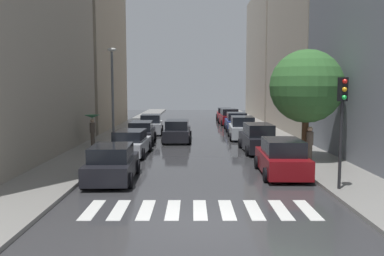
{
  "coord_description": "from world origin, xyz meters",
  "views": [
    {
      "loc": [
        -0.27,
        -11.22,
        4.08
      ],
      "look_at": [
        -0.27,
        16.68,
        1.19
      ],
      "focal_mm": 36.81,
      "sensor_mm": 36.0,
      "label": 1
    }
  ],
  "objects_px": {
    "pedestrian_foreground": "(310,143)",
    "pedestrian_near_tree": "(92,123)",
    "parked_car_right_third": "(242,128)",
    "parked_car_left_third": "(141,133)",
    "traffic_light_right_corner": "(342,108)",
    "car_midroad": "(177,131)",
    "street_tree_right": "(306,86)",
    "parked_car_left_second": "(131,143)",
    "parked_car_right_fourth": "(236,122)",
    "parked_car_right_second": "(258,139)",
    "parked_car_left_fourth": "(151,125)",
    "parked_car_right_sixth": "(224,114)",
    "parked_car_left_nearest": "(112,164)",
    "lamp_post_left": "(113,90)",
    "parked_car_right_fifth": "(229,117)",
    "parked_car_right_nearest": "(282,158)"
  },
  "relations": [
    {
      "from": "pedestrian_foreground",
      "to": "pedestrian_near_tree",
      "type": "distance_m",
      "value": 14.25
    },
    {
      "from": "parked_car_right_third",
      "to": "pedestrian_near_tree",
      "type": "xyz_separation_m",
      "value": [
        -10.71,
        -4.45,
        0.83
      ]
    },
    {
      "from": "parked_car_left_third",
      "to": "parked_car_right_third",
      "type": "relative_size",
      "value": 1.06
    },
    {
      "from": "pedestrian_foreground",
      "to": "traffic_light_right_corner",
      "type": "bearing_deg",
      "value": -55.53
    },
    {
      "from": "parked_car_left_third",
      "to": "car_midroad",
      "type": "distance_m",
      "value": 2.74
    },
    {
      "from": "street_tree_right",
      "to": "traffic_light_right_corner",
      "type": "xyz_separation_m",
      "value": [
        -0.45,
        -6.34,
        -0.84
      ]
    },
    {
      "from": "parked_car_left_second",
      "to": "parked_car_right_fourth",
      "type": "xyz_separation_m",
      "value": [
        7.89,
        13.54,
        0.08
      ]
    },
    {
      "from": "parked_car_right_second",
      "to": "parked_car_left_fourth",
      "type": "bearing_deg",
      "value": 37.61
    },
    {
      "from": "parked_car_left_third",
      "to": "parked_car_right_third",
      "type": "distance_m",
      "value": 8.01
    },
    {
      "from": "parked_car_right_fourth",
      "to": "parked_car_right_sixth",
      "type": "relative_size",
      "value": 0.96
    },
    {
      "from": "parked_car_right_third",
      "to": "traffic_light_right_corner",
      "type": "height_order",
      "value": "traffic_light_right_corner"
    },
    {
      "from": "parked_car_right_third",
      "to": "car_midroad",
      "type": "bearing_deg",
      "value": 107.75
    },
    {
      "from": "parked_car_left_nearest",
      "to": "street_tree_right",
      "type": "distance_m",
      "value": 11.13
    },
    {
      "from": "pedestrian_near_tree",
      "to": "lamp_post_left",
      "type": "height_order",
      "value": "lamp_post_left"
    },
    {
      "from": "pedestrian_near_tree",
      "to": "car_midroad",
      "type": "bearing_deg",
      "value": -69.52
    },
    {
      "from": "parked_car_right_fifth",
      "to": "pedestrian_foreground",
      "type": "xyz_separation_m",
      "value": [
        2.22,
        -22.19,
        0.32
      ]
    },
    {
      "from": "parked_car_left_fourth",
      "to": "parked_car_right_fourth",
      "type": "relative_size",
      "value": 1.0
    },
    {
      "from": "parked_car_left_third",
      "to": "parked_car_right_nearest",
      "type": "height_order",
      "value": "parked_car_right_nearest"
    },
    {
      "from": "parked_car_left_third",
      "to": "pedestrian_foreground",
      "type": "relative_size",
      "value": 2.57
    },
    {
      "from": "parked_car_right_fourth",
      "to": "car_midroad",
      "type": "height_order",
      "value": "parked_car_right_fourth"
    },
    {
      "from": "parked_car_right_fifth",
      "to": "car_midroad",
      "type": "distance_m",
      "value": 14.33
    },
    {
      "from": "parked_car_left_fourth",
      "to": "parked_car_right_third",
      "type": "relative_size",
      "value": 0.97
    },
    {
      "from": "pedestrian_near_tree",
      "to": "parked_car_left_second",
      "type": "bearing_deg",
      "value": -143.12
    },
    {
      "from": "parked_car_right_fourth",
      "to": "lamp_post_left",
      "type": "height_order",
      "value": "lamp_post_left"
    },
    {
      "from": "parked_car_left_fourth",
      "to": "parked_car_right_fifth",
      "type": "xyz_separation_m",
      "value": [
        7.64,
        8.56,
        0.02
      ]
    },
    {
      "from": "parked_car_left_second",
      "to": "pedestrian_foreground",
      "type": "height_order",
      "value": "pedestrian_foreground"
    },
    {
      "from": "parked_car_right_third",
      "to": "traffic_light_right_corner",
      "type": "relative_size",
      "value": 1.05
    },
    {
      "from": "parked_car_left_nearest",
      "to": "pedestrian_near_tree",
      "type": "xyz_separation_m",
      "value": [
        -3.25,
        9.56,
        0.92
      ]
    },
    {
      "from": "parked_car_left_nearest",
      "to": "traffic_light_right_corner",
      "type": "relative_size",
      "value": 0.99
    },
    {
      "from": "parked_car_right_sixth",
      "to": "parked_car_right_third",
      "type": "bearing_deg",
      "value": -177.88
    },
    {
      "from": "parked_car_left_third",
      "to": "parked_car_right_second",
      "type": "bearing_deg",
      "value": -118.92
    },
    {
      "from": "parked_car_right_sixth",
      "to": "lamp_post_left",
      "type": "distance_m",
      "value": 25.14
    },
    {
      "from": "parked_car_left_fourth",
      "to": "parked_car_right_sixth",
      "type": "bearing_deg",
      "value": -29.65
    },
    {
      "from": "parked_car_right_third",
      "to": "lamp_post_left",
      "type": "height_order",
      "value": "lamp_post_left"
    },
    {
      "from": "street_tree_right",
      "to": "lamp_post_left",
      "type": "relative_size",
      "value": 0.91
    },
    {
      "from": "lamp_post_left",
      "to": "traffic_light_right_corner",
      "type": "bearing_deg",
      "value": -45.72
    },
    {
      "from": "parked_car_left_fourth",
      "to": "pedestrian_near_tree",
      "type": "bearing_deg",
      "value": 155.55
    },
    {
      "from": "parked_car_left_nearest",
      "to": "lamp_post_left",
      "type": "xyz_separation_m",
      "value": [
        -1.79,
        9.31,
        3.19
      ]
    },
    {
      "from": "pedestrian_foreground",
      "to": "pedestrian_near_tree",
      "type": "relative_size",
      "value": 0.9
    },
    {
      "from": "parked_car_left_fourth",
      "to": "parked_car_right_third",
      "type": "xyz_separation_m",
      "value": [
        7.57,
        -3.4,
        0.03
      ]
    },
    {
      "from": "parked_car_left_fourth",
      "to": "parked_car_right_third",
      "type": "height_order",
      "value": "parked_car_right_third"
    },
    {
      "from": "parked_car_left_third",
      "to": "pedestrian_near_tree",
      "type": "xyz_separation_m",
      "value": [
        -3.02,
        -2.23,
        0.92
      ]
    },
    {
      "from": "parked_car_right_sixth",
      "to": "lamp_post_left",
      "type": "height_order",
      "value": "lamp_post_left"
    },
    {
      "from": "parked_car_right_fifth",
      "to": "pedestrian_near_tree",
      "type": "height_order",
      "value": "pedestrian_near_tree"
    },
    {
      "from": "parked_car_left_fourth",
      "to": "pedestrian_near_tree",
      "type": "xyz_separation_m",
      "value": [
        -3.15,
        -7.85,
        0.87
      ]
    },
    {
      "from": "parked_car_left_nearest",
      "to": "car_midroad",
      "type": "distance_m",
      "value": 12.82
    },
    {
      "from": "parked_car_left_second",
      "to": "pedestrian_near_tree",
      "type": "relative_size",
      "value": 2.13
    },
    {
      "from": "parked_car_right_fourth",
      "to": "pedestrian_foreground",
      "type": "xyz_separation_m",
      "value": [
        2.07,
        -16.24,
        0.33
      ]
    },
    {
      "from": "parked_car_left_second",
      "to": "parked_car_right_third",
      "type": "height_order",
      "value": "parked_car_right_third"
    },
    {
      "from": "lamp_post_left",
      "to": "parked_car_left_third",
      "type": "bearing_deg",
      "value": 57.83
    }
  ]
}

